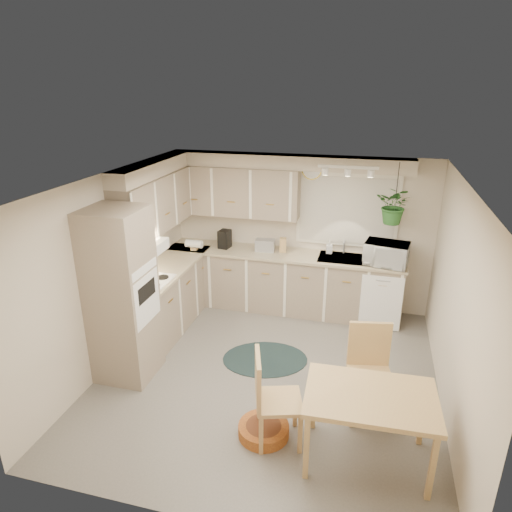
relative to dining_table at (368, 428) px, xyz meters
name	(u,v)px	position (x,y,z in m)	size (l,w,h in m)	color
floor	(268,375)	(-1.20, 1.08, -0.37)	(4.20, 4.20, 0.00)	slate
ceiling	(270,182)	(-1.20, 1.08, 2.03)	(4.20, 4.20, 0.00)	white
wall_back	(300,232)	(-1.20, 3.18, 0.83)	(4.00, 0.04, 2.40)	beige
wall_front	(203,404)	(-1.20, -1.02, 0.83)	(4.00, 0.04, 2.40)	beige
wall_left	(113,269)	(-3.20, 1.08, 0.83)	(0.04, 4.20, 2.40)	beige
wall_right	(457,307)	(0.80, 1.08, 0.83)	(0.04, 4.20, 2.40)	beige
base_cab_left	(169,296)	(-2.90, 1.95, 0.08)	(0.60, 1.85, 0.90)	tan
base_cab_back	(282,282)	(-1.40, 2.88, 0.08)	(3.60, 0.60, 0.90)	tan
counter_left	(167,267)	(-2.89, 1.95, 0.55)	(0.64, 1.89, 0.04)	tan
counter_back	(283,254)	(-1.40, 2.87, 0.55)	(3.64, 0.64, 0.04)	tan
oven_stack	(122,296)	(-2.88, 0.70, 0.68)	(0.65, 0.65, 2.10)	tan
wall_oven_face	(147,299)	(-2.56, 0.70, 0.68)	(0.02, 0.56, 0.58)	white
upper_cab_left	(158,202)	(-3.03, 2.08, 1.45)	(0.35, 2.00, 0.75)	tan
upper_cab_back	(234,191)	(-2.20, 3.00, 1.45)	(2.00, 0.35, 0.75)	tan
soffit_left	(153,168)	(-3.05, 2.08, 1.93)	(0.30, 2.00, 0.20)	beige
soffit_back	(287,162)	(-1.40, 3.03, 1.93)	(3.60, 0.30, 0.20)	beige
cooktop	(149,281)	(-2.88, 1.38, 0.57)	(0.52, 0.58, 0.02)	white
range_hood	(145,248)	(-2.90, 1.38, 1.03)	(0.40, 0.60, 0.14)	white
window_blinds	(347,210)	(-0.50, 3.15, 1.23)	(1.40, 0.02, 1.00)	silver
window_frame	(347,210)	(-0.50, 3.16, 1.23)	(1.50, 0.02, 1.10)	white
sink	(342,261)	(-0.50, 2.88, 0.53)	(0.70, 0.48, 0.10)	#A9ABB0
dishwasher_front	(381,303)	(0.10, 2.57, 0.05)	(0.58, 0.01, 0.83)	white
track_light_bar	(348,167)	(-0.50, 2.63, 1.96)	(0.80, 0.04, 0.04)	white
wall_clock	(312,170)	(-1.05, 3.15, 1.81)	(0.30, 0.30, 0.03)	gold
dining_table	(368,428)	(0.00, 0.00, 0.00)	(1.18, 0.79, 0.74)	tan
chair_left	(279,399)	(-0.85, 0.05, 0.12)	(0.46, 0.46, 0.98)	tan
chair_back	(371,375)	(0.00, 0.65, 0.13)	(0.47, 0.47, 1.01)	tan
braided_rug	(265,359)	(-1.32, 1.39, -0.37)	(1.10, 0.83, 0.01)	black
pet_bed	(264,430)	(-1.01, 0.07, -0.31)	(0.52, 0.52, 0.12)	#B36723
microwave	(387,251)	(0.11, 2.78, 0.77)	(0.60, 0.33, 0.40)	white
soap_bottle	(329,251)	(-0.72, 3.03, 0.62)	(0.09, 0.20, 0.09)	white
hanging_plant	(395,210)	(0.15, 2.78, 1.38)	(0.47, 0.53, 0.41)	#275D25
coffee_maker	(225,239)	(-2.34, 2.88, 0.71)	(0.16, 0.20, 0.29)	black
toaster	(265,245)	(-1.69, 2.90, 0.66)	(0.30, 0.17, 0.18)	#A9ABB0
knife_block	(283,245)	(-1.42, 2.93, 0.68)	(0.10, 0.10, 0.22)	tan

